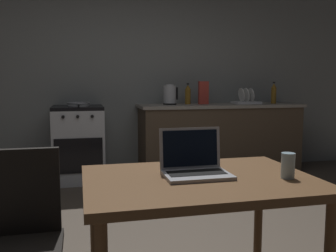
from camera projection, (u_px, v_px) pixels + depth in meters
back_wall at (147, 74)px, 4.97m from camera, size 6.40×0.10×2.63m
kitchen_counter at (220, 138)px, 4.94m from camera, size 2.16×0.64×0.92m
stove_oven at (79, 144)px, 4.52m from camera, size 0.60×0.62×0.92m
dining_table at (199, 194)px, 1.81m from camera, size 1.10×0.78×0.74m
chair at (18, 233)px, 1.72m from camera, size 0.40×0.40×0.88m
laptop at (195, 166)px, 1.83m from camera, size 0.32×0.25×0.23m
electric_kettle at (170, 95)px, 4.72m from camera, size 0.19×0.17×0.26m
bottle at (274, 93)px, 5.00m from camera, size 0.07×0.07×0.29m
frying_pan at (79, 104)px, 4.44m from camera, size 0.27×0.44×0.05m
drinking_glass at (288, 166)px, 1.77m from camera, size 0.06×0.06×0.12m
cereal_box at (203, 93)px, 4.84m from camera, size 0.13×0.05×0.30m
dish_rack at (246, 100)px, 4.97m from camera, size 0.34×0.26×0.21m
bottle_b at (188, 94)px, 4.86m from camera, size 0.08×0.08×0.27m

